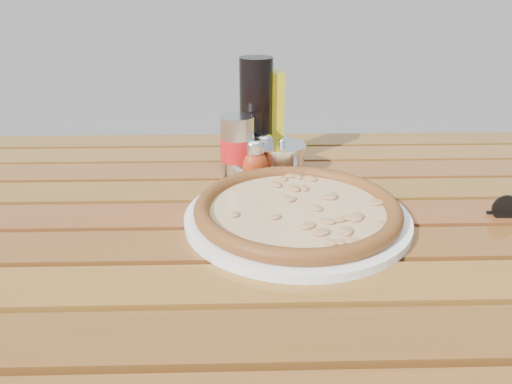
{
  "coord_description": "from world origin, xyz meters",
  "views": [
    {
      "loc": [
        -0.02,
        -0.75,
        1.12
      ],
      "look_at": [
        0.0,
        0.02,
        0.78
      ],
      "focal_mm": 35.0,
      "sensor_mm": 36.0,
      "label": 1
    }
  ],
  "objects_px": {
    "plate": "(297,217)",
    "olive_oil_cruet": "(269,117)",
    "parmesan_tin": "(282,158)",
    "pizza": "(297,209)",
    "oregano_shaker": "(263,154)",
    "pepper_shaker": "(254,160)",
    "table": "(256,253)",
    "dark_bottle": "(256,113)",
    "soda_can": "(237,147)"
  },
  "relations": [
    {
      "from": "pizza",
      "to": "table",
      "type": "bearing_deg",
      "value": 153.95
    },
    {
      "from": "table",
      "to": "dark_bottle",
      "type": "relative_size",
      "value": 6.36
    },
    {
      "from": "pizza",
      "to": "parmesan_tin",
      "type": "relative_size",
      "value": 2.74
    },
    {
      "from": "oregano_shaker",
      "to": "parmesan_tin",
      "type": "distance_m",
      "value": 0.04
    },
    {
      "from": "table",
      "to": "oregano_shaker",
      "type": "bearing_deg",
      "value": 84.15
    },
    {
      "from": "pizza",
      "to": "parmesan_tin",
      "type": "bearing_deg",
      "value": 92.35
    },
    {
      "from": "table",
      "to": "oregano_shaker",
      "type": "xyz_separation_m",
      "value": [
        0.02,
        0.19,
        0.11
      ]
    },
    {
      "from": "table",
      "to": "parmesan_tin",
      "type": "xyz_separation_m",
      "value": [
        0.06,
        0.19,
        0.11
      ]
    },
    {
      "from": "dark_bottle",
      "to": "soda_can",
      "type": "xyz_separation_m",
      "value": [
        -0.04,
        -0.06,
        -0.05
      ]
    },
    {
      "from": "pizza",
      "to": "oregano_shaker",
      "type": "xyz_separation_m",
      "value": [
        -0.05,
        0.22,
        0.02
      ]
    },
    {
      "from": "plate",
      "to": "olive_oil_cruet",
      "type": "distance_m",
      "value": 0.3
    },
    {
      "from": "soda_can",
      "to": "plate",
      "type": "bearing_deg",
      "value": -64.83
    },
    {
      "from": "parmesan_tin",
      "to": "pizza",
      "type": "bearing_deg",
      "value": -87.65
    },
    {
      "from": "parmesan_tin",
      "to": "table",
      "type": "bearing_deg",
      "value": -106.55
    },
    {
      "from": "plate",
      "to": "pizza",
      "type": "distance_m",
      "value": 0.02
    },
    {
      "from": "parmesan_tin",
      "to": "plate",
      "type": "bearing_deg",
      "value": -87.65
    },
    {
      "from": "dark_bottle",
      "to": "olive_oil_cruet",
      "type": "relative_size",
      "value": 1.05
    },
    {
      "from": "pepper_shaker",
      "to": "dark_bottle",
      "type": "height_order",
      "value": "dark_bottle"
    },
    {
      "from": "soda_can",
      "to": "olive_oil_cruet",
      "type": "distance_m",
      "value": 0.11
    },
    {
      "from": "pepper_shaker",
      "to": "olive_oil_cruet",
      "type": "relative_size",
      "value": 0.39
    },
    {
      "from": "pizza",
      "to": "plate",
      "type": "bearing_deg",
      "value": 180.0
    },
    {
      "from": "table",
      "to": "plate",
      "type": "relative_size",
      "value": 3.89
    },
    {
      "from": "plate",
      "to": "parmesan_tin",
      "type": "height_order",
      "value": "parmesan_tin"
    },
    {
      "from": "oregano_shaker",
      "to": "soda_can",
      "type": "height_order",
      "value": "soda_can"
    },
    {
      "from": "dark_bottle",
      "to": "table",
      "type": "bearing_deg",
      "value": -91.46
    },
    {
      "from": "table",
      "to": "dark_bottle",
      "type": "height_order",
      "value": "dark_bottle"
    },
    {
      "from": "table",
      "to": "soda_can",
      "type": "height_order",
      "value": "soda_can"
    },
    {
      "from": "dark_bottle",
      "to": "oregano_shaker",
      "type": "bearing_deg",
      "value": -72.56
    },
    {
      "from": "plate",
      "to": "pizza",
      "type": "xyz_separation_m",
      "value": [
        0.0,
        0.0,
        0.02
      ]
    },
    {
      "from": "table",
      "to": "pepper_shaker",
      "type": "bearing_deg",
      "value": 90.01
    },
    {
      "from": "dark_bottle",
      "to": "soda_can",
      "type": "relative_size",
      "value": 1.83
    },
    {
      "from": "pizza",
      "to": "oregano_shaker",
      "type": "relative_size",
      "value": 4.06
    },
    {
      "from": "plate",
      "to": "pizza",
      "type": "relative_size",
      "value": 1.08
    },
    {
      "from": "table",
      "to": "pizza",
      "type": "relative_size",
      "value": 4.21
    },
    {
      "from": "oregano_shaker",
      "to": "pizza",
      "type": "bearing_deg",
      "value": -78.35
    },
    {
      "from": "soda_can",
      "to": "parmesan_tin",
      "type": "relative_size",
      "value": 0.99
    },
    {
      "from": "dark_bottle",
      "to": "parmesan_tin",
      "type": "xyz_separation_m",
      "value": [
        0.05,
        -0.04,
        -0.08
      ]
    },
    {
      "from": "pepper_shaker",
      "to": "olive_oil_cruet",
      "type": "height_order",
      "value": "olive_oil_cruet"
    },
    {
      "from": "soda_can",
      "to": "parmesan_tin",
      "type": "xyz_separation_m",
      "value": [
        0.09,
        0.01,
        -0.03
      ]
    },
    {
      "from": "pepper_shaker",
      "to": "plate",
      "type": "bearing_deg",
      "value": -71.01
    },
    {
      "from": "pizza",
      "to": "parmesan_tin",
      "type": "height_order",
      "value": "parmesan_tin"
    },
    {
      "from": "soda_can",
      "to": "olive_oil_cruet",
      "type": "height_order",
      "value": "olive_oil_cruet"
    },
    {
      "from": "oregano_shaker",
      "to": "dark_bottle",
      "type": "distance_m",
      "value": 0.08
    },
    {
      "from": "table",
      "to": "olive_oil_cruet",
      "type": "xyz_separation_m",
      "value": [
        0.03,
        0.25,
        0.17
      ]
    },
    {
      "from": "table",
      "to": "dark_bottle",
      "type": "bearing_deg",
      "value": 88.54
    },
    {
      "from": "pizza",
      "to": "soda_can",
      "type": "relative_size",
      "value": 2.77
    },
    {
      "from": "table",
      "to": "parmesan_tin",
      "type": "relative_size",
      "value": 11.51
    },
    {
      "from": "plate",
      "to": "olive_oil_cruet",
      "type": "xyz_separation_m",
      "value": [
        -0.03,
        0.28,
        0.09
      ]
    },
    {
      "from": "oregano_shaker",
      "to": "olive_oil_cruet",
      "type": "xyz_separation_m",
      "value": [
        0.01,
        0.06,
        0.06
      ]
    },
    {
      "from": "soda_can",
      "to": "olive_oil_cruet",
      "type": "relative_size",
      "value": 0.57
    }
  ]
}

